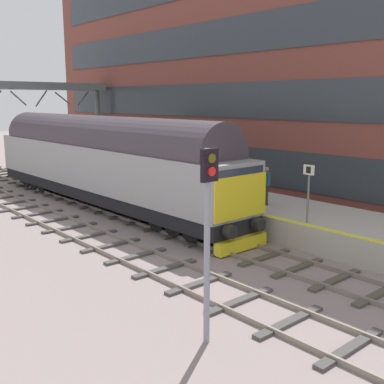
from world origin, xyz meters
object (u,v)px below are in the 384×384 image
signal_post_near (208,225)px  platform_number_sign (308,185)px  waiting_passenger (266,182)px  diesel_locomotive (101,159)px

signal_post_near → platform_number_sign: (7.44, 2.62, -0.35)m
platform_number_sign → waiting_passenger: (1.26, 3.03, -0.43)m
diesel_locomotive → signal_post_near: bearing=-111.4°
diesel_locomotive → signal_post_near: size_ratio=4.50×
platform_number_sign → waiting_passenger: platform_number_sign is taller
diesel_locomotive → waiting_passenger: size_ratio=12.18×
diesel_locomotive → platform_number_sign: (1.99, -11.25, -0.07)m
waiting_passenger → diesel_locomotive: bearing=49.2°
diesel_locomotive → signal_post_near: diesel_locomotive is taller
diesel_locomotive → waiting_passenger: bearing=-68.4°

